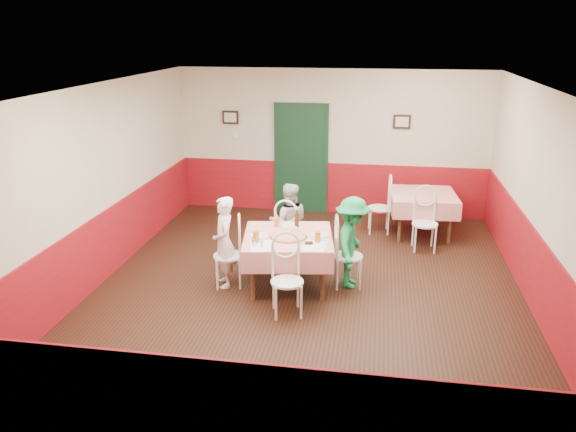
% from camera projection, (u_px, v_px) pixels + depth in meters
% --- Properties ---
extents(floor, '(7.00, 7.00, 0.00)m').
position_uv_depth(floor, '(308.00, 287.00, 8.03)').
color(floor, black).
rests_on(floor, ground).
extents(ceiling, '(7.00, 7.00, 0.00)m').
position_uv_depth(ceiling, '(311.00, 87.00, 7.14)').
color(ceiling, white).
rests_on(ceiling, back_wall).
extents(back_wall, '(6.00, 0.10, 2.80)m').
position_uv_depth(back_wall, '(332.00, 143.00, 10.86)').
color(back_wall, beige).
rests_on(back_wall, ground).
extents(front_wall, '(6.00, 0.10, 2.80)m').
position_uv_depth(front_wall, '(252.00, 319.00, 4.31)').
color(front_wall, beige).
rests_on(front_wall, ground).
extents(left_wall, '(0.10, 7.00, 2.80)m').
position_uv_depth(left_wall, '(102.00, 183.00, 8.04)').
color(left_wall, beige).
rests_on(left_wall, ground).
extents(right_wall, '(0.10, 7.00, 2.80)m').
position_uv_depth(right_wall, '(543.00, 204.00, 7.12)').
color(right_wall, beige).
rests_on(right_wall, ground).
extents(wainscot_back, '(6.00, 0.03, 1.00)m').
position_uv_depth(wainscot_back, '(331.00, 188.00, 11.13)').
color(wainscot_back, maroon).
rests_on(wainscot_back, ground).
extents(wainscot_front, '(6.00, 0.03, 1.00)m').
position_uv_depth(wainscot_front, '(255.00, 415.00, 4.61)').
color(wainscot_front, maroon).
rests_on(wainscot_front, ground).
extents(wainscot_left, '(0.03, 7.00, 1.00)m').
position_uv_depth(wainscot_left, '(109.00, 242.00, 8.33)').
color(wainscot_left, maroon).
rests_on(wainscot_left, ground).
extents(wainscot_right, '(0.03, 7.00, 1.00)m').
position_uv_depth(wainscot_right, '(532.00, 268.00, 7.42)').
color(wainscot_right, maroon).
rests_on(wainscot_right, ground).
extents(door, '(0.96, 0.06, 2.10)m').
position_uv_depth(door, '(301.00, 160.00, 11.01)').
color(door, black).
rests_on(door, ground).
extents(picture_left, '(0.32, 0.03, 0.26)m').
position_uv_depth(picture_left, '(230.00, 117.00, 10.97)').
color(picture_left, black).
rests_on(picture_left, back_wall).
extents(picture_right, '(0.32, 0.03, 0.26)m').
position_uv_depth(picture_right, '(402.00, 122.00, 10.47)').
color(picture_right, black).
rests_on(picture_right, back_wall).
extents(thermostat, '(0.10, 0.03, 0.10)m').
position_uv_depth(thermostat, '(236.00, 135.00, 11.07)').
color(thermostat, white).
rests_on(thermostat, back_wall).
extents(main_table, '(1.39, 1.39, 0.77)m').
position_uv_depth(main_table, '(288.00, 261.00, 7.97)').
color(main_table, red).
rests_on(main_table, ground).
extents(second_table, '(1.19, 1.19, 0.77)m').
position_uv_depth(second_table, '(422.00, 214.00, 9.95)').
color(second_table, red).
rests_on(second_table, ground).
extents(chair_left, '(0.51, 0.51, 0.90)m').
position_uv_depth(chair_left, '(228.00, 256.00, 7.95)').
color(chair_left, white).
rests_on(chair_left, ground).
extents(chair_right, '(0.48, 0.48, 0.90)m').
position_uv_depth(chair_right, '(348.00, 256.00, 7.93)').
color(chair_right, white).
rests_on(chair_right, ground).
extents(chair_far, '(0.46, 0.46, 0.90)m').
position_uv_depth(chair_far, '(289.00, 235.00, 8.75)').
color(chair_far, white).
rests_on(chair_far, ground).
extents(chair_near, '(0.52, 0.52, 0.90)m').
position_uv_depth(chair_near, '(287.00, 282.00, 7.14)').
color(chair_near, white).
rests_on(chair_near, ground).
extents(chair_second_a, '(0.45, 0.45, 0.90)m').
position_uv_depth(chair_second_a, '(379.00, 208.00, 10.04)').
color(chair_second_a, white).
rests_on(chair_second_a, ground).
extents(chair_second_b, '(0.45, 0.45, 0.90)m').
position_uv_depth(chair_second_b, '(425.00, 224.00, 9.23)').
color(chair_second_b, white).
rests_on(chair_second_b, ground).
extents(pizza, '(0.56, 0.56, 0.03)m').
position_uv_depth(pizza, '(288.00, 236.00, 7.78)').
color(pizza, '#B74723').
rests_on(pizza, main_table).
extents(plate_left, '(0.28, 0.28, 0.01)m').
position_uv_depth(plate_left, '(259.00, 235.00, 7.83)').
color(plate_left, white).
rests_on(plate_left, main_table).
extents(plate_right, '(0.28, 0.28, 0.01)m').
position_uv_depth(plate_right, '(319.00, 235.00, 7.85)').
color(plate_right, white).
rests_on(plate_right, main_table).
extents(plate_far, '(0.28, 0.28, 0.01)m').
position_uv_depth(plate_far, '(290.00, 225.00, 8.23)').
color(plate_far, white).
rests_on(plate_far, main_table).
extents(glass_a, '(0.10, 0.10, 0.15)m').
position_uv_depth(glass_a, '(256.00, 237.00, 7.58)').
color(glass_a, '#BF7219').
rests_on(glass_a, main_table).
extents(glass_b, '(0.09, 0.09, 0.15)m').
position_uv_depth(glass_b, '(318.00, 237.00, 7.59)').
color(glass_b, '#BF7219').
rests_on(glass_b, main_table).
extents(glass_c, '(0.08, 0.08, 0.13)m').
position_uv_depth(glass_c, '(277.00, 222.00, 8.19)').
color(glass_c, '#BF7219').
rests_on(glass_c, main_table).
extents(beer_bottle, '(0.07, 0.07, 0.23)m').
position_uv_depth(beer_bottle, '(297.00, 219.00, 8.16)').
color(beer_bottle, '#381C0A').
rests_on(beer_bottle, main_table).
extents(shaker_a, '(0.04, 0.04, 0.09)m').
position_uv_depth(shaker_a, '(254.00, 244.00, 7.43)').
color(shaker_a, silver).
rests_on(shaker_a, main_table).
extents(shaker_b, '(0.04, 0.04, 0.09)m').
position_uv_depth(shaker_b, '(262.00, 244.00, 7.41)').
color(shaker_b, silver).
rests_on(shaker_b, main_table).
extents(shaker_c, '(0.04, 0.04, 0.09)m').
position_uv_depth(shaker_c, '(253.00, 241.00, 7.51)').
color(shaker_c, '#B23319').
rests_on(shaker_c, main_table).
extents(menu_left, '(0.40, 0.47, 0.00)m').
position_uv_depth(menu_left, '(262.00, 246.00, 7.47)').
color(menu_left, white).
rests_on(menu_left, main_table).
extents(menu_right, '(0.32, 0.42, 0.00)m').
position_uv_depth(menu_right, '(315.00, 246.00, 7.47)').
color(menu_right, white).
rests_on(menu_right, main_table).
extents(wallet, '(0.12, 0.11, 0.02)m').
position_uv_depth(wallet, '(309.00, 243.00, 7.54)').
color(wallet, black).
rests_on(wallet, main_table).
extents(diner_left, '(0.47, 0.56, 1.32)m').
position_uv_depth(diner_left, '(224.00, 242.00, 7.89)').
color(diner_left, gray).
rests_on(diner_left, ground).
extents(diner_far, '(0.70, 0.59, 1.27)m').
position_uv_depth(diner_far, '(289.00, 223.00, 8.74)').
color(diner_far, gray).
rests_on(diner_far, ground).
extents(diner_right, '(0.55, 0.89, 1.32)m').
position_uv_depth(diner_right, '(352.00, 243.00, 7.87)').
color(diner_right, gray).
rests_on(diner_right, ground).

